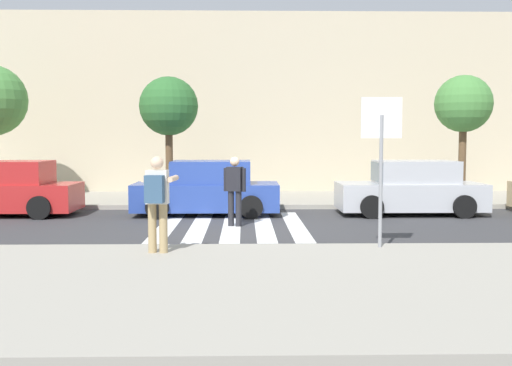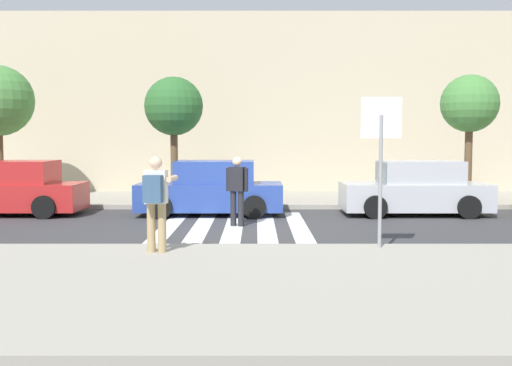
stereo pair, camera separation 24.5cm
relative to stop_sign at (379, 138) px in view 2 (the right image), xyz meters
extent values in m
plane|color=#38383A|center=(-2.86, 3.58, -2.19)|extent=(120.00, 120.00, 0.00)
cube|color=#9E998C|center=(-2.86, -2.62, -2.12)|extent=(60.00, 6.00, 0.14)
cube|color=#9E998C|center=(-2.86, 9.58, -2.12)|extent=(60.00, 4.80, 0.14)
cube|color=beige|center=(-2.86, 13.98, 1.32)|extent=(56.00, 4.00, 7.02)
cube|color=silver|center=(-4.46, 3.78, -2.18)|extent=(0.44, 5.20, 0.01)
cube|color=silver|center=(-3.66, 3.78, -2.18)|extent=(0.44, 5.20, 0.01)
cube|color=silver|center=(-2.86, 3.78, -2.18)|extent=(0.44, 5.20, 0.01)
cube|color=silver|center=(-2.06, 3.78, -2.18)|extent=(0.44, 5.20, 0.01)
cube|color=silver|center=(-1.26, 3.78, -2.18)|extent=(0.44, 5.20, 0.01)
cylinder|color=gray|center=(0.00, -0.01, -0.81)|extent=(0.07, 0.07, 2.47)
cube|color=white|center=(0.00, 0.00, 0.38)|extent=(0.76, 0.03, 0.76)
cube|color=red|center=(0.00, 0.02, 0.38)|extent=(0.66, 0.02, 0.66)
cylinder|color=tan|center=(-4.20, -0.47, -1.61)|extent=(0.15, 0.15, 0.88)
cylinder|color=tan|center=(-4.00, -0.49, -1.61)|extent=(0.15, 0.15, 0.88)
cube|color=silver|center=(-4.10, -0.48, -0.87)|extent=(0.40, 0.27, 0.60)
sphere|color=beige|center=(-4.10, -0.48, -0.44)|extent=(0.23, 0.23, 0.23)
cylinder|color=beige|center=(-4.32, -0.24, -0.73)|extent=(0.15, 0.59, 0.10)
cylinder|color=beige|center=(-3.84, -0.28, -0.73)|extent=(0.15, 0.59, 0.10)
cube|color=black|center=(-4.07, -0.08, -0.70)|extent=(0.15, 0.11, 0.10)
cube|color=#335170|center=(-4.12, -0.71, -0.89)|extent=(0.34, 0.23, 0.48)
cylinder|color=#232328|center=(-2.88, 3.69, -1.75)|extent=(0.15, 0.15, 0.88)
cylinder|color=#232328|center=(-2.69, 3.63, -1.75)|extent=(0.15, 0.15, 0.88)
cube|color=black|center=(-2.79, 3.66, -1.01)|extent=(0.44, 0.35, 0.60)
sphere|color=beige|center=(-2.79, 3.66, -0.58)|extent=(0.23, 0.23, 0.23)
cylinder|color=black|center=(-3.01, 3.74, -1.03)|extent=(0.10, 0.10, 0.58)
cylinder|color=black|center=(-2.56, 3.58, -1.03)|extent=(0.10, 0.10, 0.58)
cube|color=red|center=(-9.35, 5.88, -1.66)|extent=(4.10, 1.70, 0.76)
cube|color=red|center=(-9.20, 5.88, -0.96)|extent=(2.20, 1.56, 0.64)
cube|color=slate|center=(-8.23, 5.88, -0.96)|extent=(0.10, 1.50, 0.51)
cylinder|color=black|center=(-8.07, 5.03, -1.87)|extent=(0.64, 0.22, 0.64)
cylinder|color=black|center=(-8.07, 6.73, -1.87)|extent=(0.64, 0.22, 0.64)
cube|color=#284293|center=(-3.63, 5.88, -1.66)|extent=(4.10, 1.70, 0.76)
cube|color=#284293|center=(-3.48, 5.88, -0.96)|extent=(2.20, 1.56, 0.64)
cube|color=slate|center=(-4.55, 5.88, -0.96)|extent=(0.10, 1.50, 0.54)
cube|color=slate|center=(-2.51, 5.88, -0.96)|extent=(0.10, 1.50, 0.51)
cylinder|color=black|center=(-4.90, 5.03, -1.87)|extent=(0.64, 0.22, 0.64)
cylinder|color=black|center=(-4.90, 6.73, -1.87)|extent=(0.64, 0.22, 0.64)
cylinder|color=black|center=(-2.36, 5.03, -1.87)|extent=(0.64, 0.22, 0.64)
cylinder|color=black|center=(-2.36, 6.73, -1.87)|extent=(0.64, 0.22, 0.64)
cube|color=#B7BABF|center=(2.20, 5.88, -1.66)|extent=(4.10, 1.70, 0.76)
cube|color=#B7BABF|center=(2.35, 5.88, -0.96)|extent=(2.20, 1.56, 0.64)
cube|color=slate|center=(1.28, 5.88, -0.96)|extent=(0.10, 1.50, 0.54)
cube|color=slate|center=(3.32, 5.88, -0.96)|extent=(0.10, 1.50, 0.51)
cylinder|color=black|center=(0.93, 5.03, -1.87)|extent=(0.64, 0.22, 0.64)
cylinder|color=black|center=(0.93, 6.73, -1.87)|extent=(0.64, 0.22, 0.64)
cylinder|color=black|center=(3.47, 5.03, -1.87)|extent=(0.64, 0.22, 0.64)
cylinder|color=black|center=(3.47, 6.73, -1.87)|extent=(0.64, 0.22, 0.64)
cylinder|color=brown|center=(-4.99, 8.47, -0.79)|extent=(0.24, 0.24, 2.52)
sphere|color=#2D662D|center=(-4.99, 8.47, 1.04)|extent=(1.91, 1.91, 1.91)
cylinder|color=brown|center=(4.45, 7.94, -0.75)|extent=(0.24, 0.24, 2.60)
sphere|color=#47843D|center=(4.45, 7.94, 1.10)|extent=(1.82, 1.82, 1.82)
camera|label=1|loc=(-2.56, -11.11, -0.01)|focal=42.00mm
camera|label=2|loc=(-2.32, -11.11, -0.01)|focal=42.00mm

